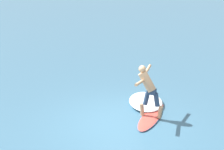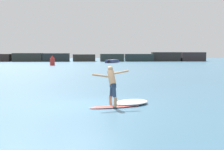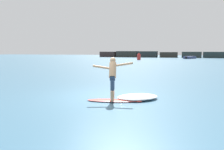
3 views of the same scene
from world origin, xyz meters
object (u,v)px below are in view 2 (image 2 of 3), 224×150
object	(u,v)px
channel_marker_buoy	(52,61)
surfboard	(114,107)
surfer	(112,82)
fishing_boat_near_jetty	(113,61)

from	to	relation	value
channel_marker_buoy	surfboard	bearing A→B (deg)	-79.74
surfboard	surfer	distance (m)	1.03
surfer	fishing_boat_near_jetty	distance (m)	53.22
surfboard	surfer	size ratio (longest dim) A/B	1.33
fishing_boat_near_jetty	surfer	bearing A→B (deg)	-94.16
fishing_boat_near_jetty	channel_marker_buoy	bearing A→B (deg)	-132.31
fishing_boat_near_jetty	channel_marker_buoy	xyz separation A→B (m)	(-11.19, -12.29, 0.40)
fishing_boat_near_jetty	channel_marker_buoy	distance (m)	16.63
surfer	channel_marker_buoy	size ratio (longest dim) A/B	0.99
surfboard	surfer	world-z (taller)	surfer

